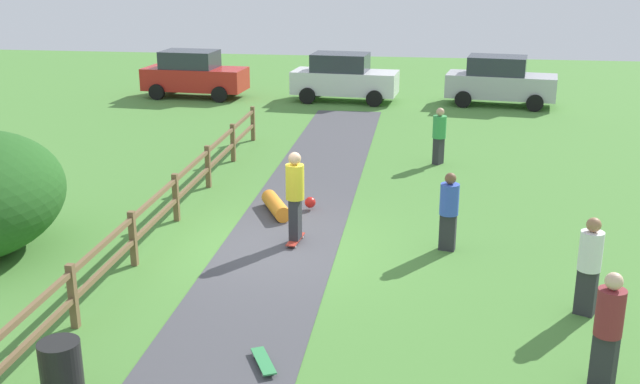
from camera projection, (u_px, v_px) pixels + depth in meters
ground_plane at (279, 248)px, 15.53m from camera, size 60.00×60.00×0.00m
asphalt_path at (279, 247)px, 15.53m from camera, size 2.40×28.00×0.02m
wooden_fence at (156, 211)px, 15.68m from camera, size 0.12×18.12×1.10m
trash_bin at (62, 373)px, 10.07m from camera, size 0.56×0.56×0.90m
skater_riding at (295, 193)px, 15.42m from camera, size 0.42×0.82×1.94m
skater_fallen at (279, 205)px, 17.49m from camera, size 1.34×1.43×0.36m
skateboard_loose at (263, 361)px, 11.05m from camera, size 0.53×0.81×0.08m
bystander_maroon at (608, 325)px, 10.27m from camera, size 0.53×0.53×1.73m
bystander_blue at (449, 208)px, 15.15m from camera, size 0.45×0.45×1.63m
bystander_white at (590, 262)px, 12.40m from camera, size 0.51×0.51×1.71m
bystander_green at (439, 134)px, 21.40m from camera, size 0.52×0.52×1.62m
parked_car_silver at (500, 81)px, 29.69m from camera, size 4.41×2.48×1.92m
parked_car_red at (194, 74)px, 31.34m from camera, size 4.31×2.24×1.92m
parked_car_white at (344, 77)px, 30.51m from camera, size 4.33×2.28×1.92m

